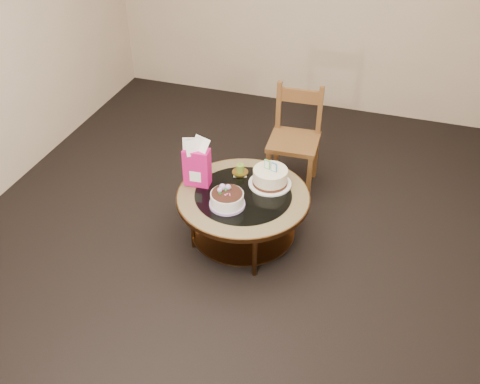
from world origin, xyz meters
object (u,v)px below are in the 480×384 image
(coffee_table, at_px, (243,202))
(gift_bag, at_px, (197,162))
(dining_chair, at_px, (295,139))
(cream_cake, at_px, (270,177))
(decorated_cake, at_px, (227,200))

(coffee_table, height_order, gift_bag, gift_bag)
(gift_bag, height_order, dining_chair, dining_chair)
(coffee_table, bearing_deg, cream_cake, 49.60)
(gift_bag, bearing_deg, dining_chair, 53.68)
(cream_cake, height_order, gift_bag, gift_bag)
(dining_chair, bearing_deg, decorated_cake, -106.59)
(coffee_table, height_order, decorated_cake, decorated_cake)
(gift_bag, distance_m, dining_chair, 1.06)
(cream_cake, distance_m, gift_bag, 0.57)
(decorated_cake, xyz_separation_m, cream_cake, (0.23, 0.35, 0.01))
(coffee_table, relative_size, dining_chair, 1.11)
(decorated_cake, bearing_deg, coffee_table, 66.55)
(coffee_table, relative_size, gift_bag, 2.57)
(coffee_table, distance_m, decorated_cake, 0.22)
(decorated_cake, distance_m, dining_chair, 1.10)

